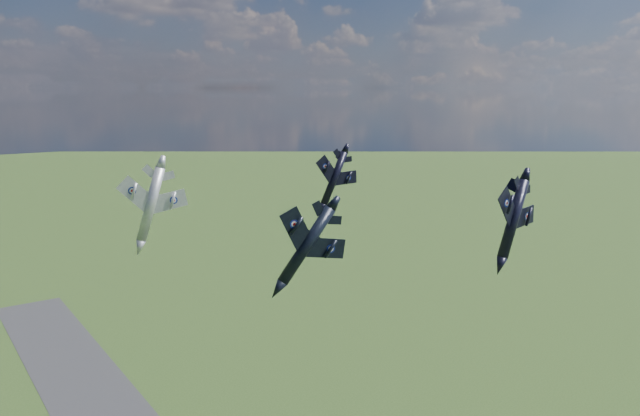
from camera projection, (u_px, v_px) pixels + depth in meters
jet_lead_navy at (307, 245)px, 77.10m from camera, size 13.56×16.95×8.87m
jet_right_navy at (513, 219)px, 78.79m from camera, size 12.49×15.63×6.95m
jet_high_navy at (334, 178)px, 112.21m from camera, size 11.09×14.51×6.88m
jet_left_silver at (151, 204)px, 93.33m from camera, size 14.66×17.72×6.39m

